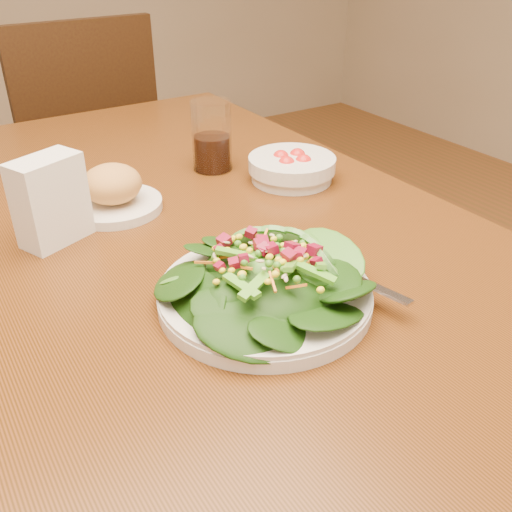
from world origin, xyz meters
name	(u,v)px	position (x,y,z in m)	size (l,w,h in m)	color
dining_table	(172,296)	(0.00, 0.00, 0.65)	(0.90, 1.40, 0.75)	#5E2F13
chair_far	(84,163)	(0.18, 1.04, 0.49)	(0.44, 0.45, 0.93)	black
salad_plate	(271,281)	(0.04, -0.21, 0.78)	(0.27, 0.26, 0.08)	silver
bread_plate	(113,192)	(-0.03, 0.14, 0.78)	(0.15, 0.15, 0.08)	silver
tomato_bowl	(292,168)	(0.28, 0.08, 0.77)	(0.16, 0.16, 0.05)	silver
drinking_glass	(212,141)	(0.19, 0.21, 0.80)	(0.07, 0.07, 0.13)	silver
napkin_holder	(50,198)	(-0.13, 0.09, 0.82)	(0.11, 0.09, 0.13)	white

